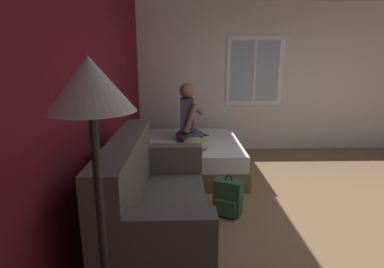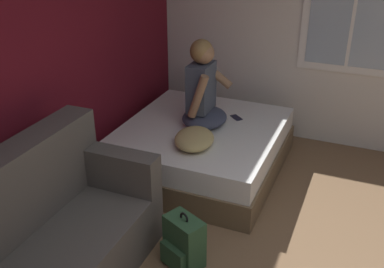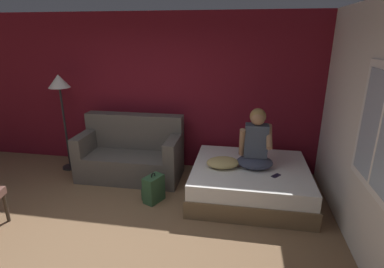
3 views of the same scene
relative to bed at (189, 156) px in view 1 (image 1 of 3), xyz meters
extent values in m
plane|color=brown|center=(-1.74, -1.62, -0.24)|extent=(40.00, 40.00, 0.00)
cube|color=maroon|center=(-1.74, 0.99, 1.11)|extent=(10.75, 0.16, 2.70)
cube|color=silver|center=(1.21, -1.62, 1.11)|extent=(0.16, 6.46, 2.70)
cube|color=white|center=(1.12, -1.22, 1.25)|extent=(0.02, 1.04, 1.24)
cube|color=#9EB2C6|center=(1.11, -1.22, 1.25)|extent=(0.01, 0.88, 1.08)
cube|color=white|center=(1.11, -1.22, 1.25)|extent=(0.01, 0.04, 1.08)
cube|color=brown|center=(0.00, 0.00, -0.11)|extent=(1.73, 1.57, 0.26)
cube|color=white|center=(0.00, 0.00, 0.13)|extent=(1.68, 1.52, 0.22)
cube|color=#514C47|center=(-1.99, 0.27, -0.02)|extent=(1.71, 0.81, 0.44)
cube|color=#514C47|center=(-1.99, 0.57, 0.50)|extent=(1.70, 0.25, 0.60)
cube|color=#514C47|center=(-2.75, 0.27, 0.36)|extent=(0.19, 0.80, 0.32)
cube|color=#514C47|center=(-1.23, 0.28, 0.36)|extent=(0.19, 0.80, 0.32)
ellipsoid|color=#383D51|center=(0.06, -0.01, 0.32)|extent=(0.52, 0.44, 0.16)
cube|color=#3F4756|center=(0.06, 0.03, 0.64)|extent=(0.33, 0.20, 0.48)
cylinder|color=#936B4C|center=(-0.14, -0.02, 0.62)|extent=(0.08, 0.21, 0.44)
cylinder|color=#936B4C|center=(0.23, -0.05, 0.74)|extent=(0.08, 0.37, 0.29)
sphere|color=#936B4C|center=(0.06, 0.01, 0.99)|extent=(0.21, 0.21, 0.21)
ellipsoid|color=olive|center=(0.06, 0.03, 1.00)|extent=(0.23, 0.22, 0.23)
cube|color=#2D5133|center=(-1.37, -0.41, -0.04)|extent=(0.29, 0.35, 0.40)
cube|color=#2D5133|center=(-1.48, -0.37, -0.13)|extent=(0.15, 0.24, 0.18)
torus|color=black|center=(-1.37, -0.41, 0.18)|extent=(0.05, 0.08, 0.09)
ellipsoid|color=tan|center=(-0.41, -0.09, 0.31)|extent=(0.55, 0.47, 0.14)
cube|color=black|center=(0.34, -0.26, 0.25)|extent=(0.15, 0.15, 0.01)
cylinder|color=black|center=(-3.23, 0.44, 0.52)|extent=(0.04, 0.04, 1.45)
cone|color=silver|center=(-3.23, 0.44, 1.35)|extent=(0.36, 0.36, 0.22)
camera|label=1|loc=(-4.43, 0.07, 1.45)|focal=28.00mm
camera|label=2|loc=(-3.81, -1.51, 2.17)|focal=42.00mm
camera|label=3|loc=(-0.16, -4.13, 2.11)|focal=28.00mm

